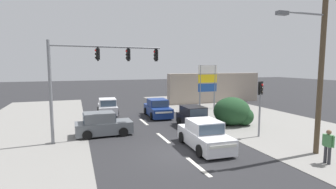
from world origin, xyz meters
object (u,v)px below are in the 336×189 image
Objects in this scene: traffic_signal_mast at (93,69)px; hatchback_crossing_left at (194,118)px; hatchback_oncoming_near at (108,107)px; pedestrian_at_kerb at (328,145)px; utility_pole_foreground_right at (320,52)px; sedan_receding_far at (158,109)px; pedestal_signal_right_kerb at (260,100)px; shopping_plaza_sign at (207,81)px; hatchback_oncoming_mid at (103,125)px; sedan_kerbside_parked at (204,135)px.

traffic_signal_mast is 8.13m from hatchback_crossing_left.
hatchback_oncoming_near is 2.28× the size of pedestrian_at_kerb.
sedan_receding_far is at bearing 110.83° from utility_pole_foreground_right.
hatchback_crossing_left is at bearing 6.77° from traffic_signal_mast.
traffic_signal_mast reaches higher than pedestal_signal_right_kerb.
utility_pole_foreground_right is at bearing -95.74° from shopping_plaza_sign.
hatchback_oncoming_mid is (-9.41, 3.74, -1.71)m from pedestal_signal_right_kerb.
utility_pole_foreground_right is 1.42× the size of traffic_signal_mast.
pedestal_signal_right_kerb reaches higher than sedan_kerbside_parked.
shopping_plaza_sign is 1.07× the size of sedan_kerbside_parked.
pedestal_signal_right_kerb is at bearing 10.92° from sedan_kerbside_parked.
traffic_signal_mast is 7.71m from sedan_kerbside_parked.
utility_pole_foreground_right reaches higher than hatchback_oncoming_near.
utility_pole_foreground_right is 13.21m from hatchback_oncoming_mid.
traffic_signal_mast reaches higher than hatchback_oncoming_mid.
hatchback_oncoming_near is at bearing 150.34° from sedan_receding_far.
hatchback_oncoming_near is (-3.91, 11.83, -0.00)m from sedan_kerbside_parked.
hatchback_oncoming_mid is at bearing 53.61° from traffic_signal_mast.
shopping_plaza_sign is 8.75m from hatchback_crossing_left.
shopping_plaza_sign is 6.88m from sedan_receding_far.
utility_pole_foreground_right is 4.65m from pedestal_signal_right_kerb.
utility_pole_foreground_right is at bearing 63.20° from pedestrian_at_kerb.
pedestrian_at_kerb reaches higher than sedan_kerbside_parked.
utility_pole_foreground_right is at bearing -81.48° from pedestal_signal_right_kerb.
utility_pole_foreground_right is at bearing -58.96° from hatchback_oncoming_near.
pedestal_signal_right_kerb reaches higher than hatchback_oncoming_mid.
hatchback_oncoming_mid is 7.20m from sedan_receding_far.
utility_pole_foreground_right is 2.12× the size of shopping_plaza_sign.
hatchback_crossing_left is (-3.32, 7.47, -4.54)m from utility_pole_foreground_right.
sedan_kerbside_parked is (-4.90, 2.81, -4.54)m from utility_pole_foreground_right.
traffic_signal_mast is 14.38m from shopping_plaza_sign.
utility_pole_foreground_right is 2.27× the size of sedan_kerbside_parked.
pedestal_signal_right_kerb is 2.18× the size of pedestrian_at_kerb.
pedestal_signal_right_kerb is 4.76m from sedan_kerbside_parked.
sedan_kerbside_parked reaches higher than hatchback_oncoming_near.
hatchback_oncoming_mid is at bearing -179.32° from hatchback_crossing_left.
shopping_plaza_sign is at bearing 61.34° from sedan_kerbside_parked.
hatchback_crossing_left is (-4.77, -6.97, -2.28)m from shopping_plaza_sign.
sedan_kerbside_parked is at bearing -34.06° from traffic_signal_mast.
shopping_plaza_sign is 1.07× the size of sedan_receding_far.
traffic_signal_mast reaches higher than pedestrian_at_kerb.
pedestrian_at_kerb is (9.32, -8.67, 0.22)m from hatchback_oncoming_mid.
pedestal_signal_right_kerb is at bearing -21.68° from hatchback_oncoming_mid.
sedan_kerbside_parked is at bearing -42.20° from hatchback_oncoming_mid.
pedestrian_at_kerb is (9.89, -7.89, -3.43)m from traffic_signal_mast.
sedan_kerbside_parked is 12.46m from hatchback_oncoming_near.
hatchback_oncoming_near is at bearing 127.44° from hatchback_crossing_left.
sedan_receding_far is (-4.67, 12.28, -4.54)m from utility_pole_foreground_right.
hatchback_crossing_left is at bearing 125.99° from pedestal_signal_right_kerb.
traffic_signal_mast reaches higher than sedan_receding_far.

